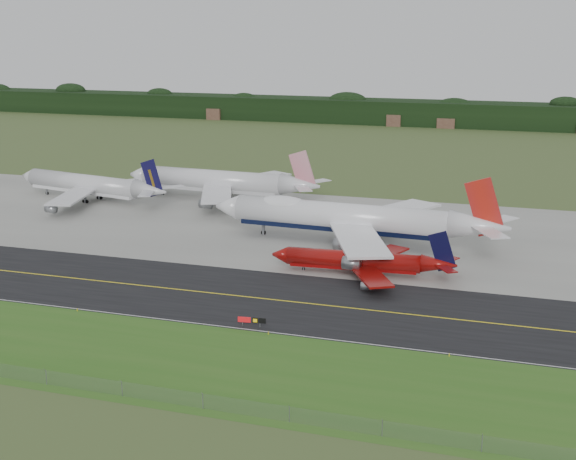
# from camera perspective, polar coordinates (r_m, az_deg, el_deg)

# --- Properties ---
(ground) EXTENTS (600.00, 600.00, 0.00)m
(ground) POSITION_cam_1_polar(r_m,az_deg,el_deg) (152.44, -0.83, -4.48)
(ground) COLOR #3F4F24
(ground) RESTS_ON ground
(grass_verge) EXTENTS (400.00, 30.00, 0.01)m
(grass_verge) POSITION_cam_1_polar(r_m,az_deg,el_deg) (122.06, -6.18, -9.50)
(grass_verge) COLOR #2F5F1B
(grass_verge) RESTS_ON ground
(taxiway) EXTENTS (400.00, 32.00, 0.02)m
(taxiway) POSITION_cam_1_polar(r_m,az_deg,el_deg) (148.86, -1.32, -4.95)
(taxiway) COLOR black
(taxiway) RESTS_ON ground
(apron) EXTENTS (400.00, 78.00, 0.01)m
(apron) POSITION_cam_1_polar(r_m,az_deg,el_deg) (199.44, 3.87, 0.03)
(apron) COLOR gray
(apron) RESTS_ON ground
(taxiway_centreline) EXTENTS (400.00, 0.40, 0.00)m
(taxiway_centreline) POSITION_cam_1_polar(r_m,az_deg,el_deg) (148.86, -1.32, -4.94)
(taxiway_centreline) COLOR yellow
(taxiway_centreline) RESTS_ON taxiway
(taxiway_edge_line) EXTENTS (400.00, 0.25, 0.00)m
(taxiway_edge_line) POSITION_cam_1_polar(r_m,az_deg,el_deg) (135.23, -3.50, -6.99)
(taxiway_edge_line) COLOR silver
(taxiway_edge_line) RESTS_ON taxiway
(perimeter_fence) EXTENTS (320.00, 0.10, 320.00)m
(perimeter_fence) POSITION_cam_1_polar(r_m,az_deg,el_deg) (110.99, -8.97, -11.50)
(perimeter_fence) COLOR slate
(perimeter_fence) RESTS_ON ground
(horizon_treeline) EXTENTS (700.00, 25.00, 12.00)m
(horizon_treeline) POSITION_cam_1_polar(r_m,az_deg,el_deg) (415.31, 11.49, 8.01)
(horizon_treeline) COLOR black
(horizon_treeline) RESTS_ON ground
(jet_ba_747) EXTENTS (70.56, 58.40, 17.74)m
(jet_ba_747) POSITION_cam_1_polar(r_m,az_deg,el_deg) (185.52, 4.45, 0.85)
(jet_ba_747) COLOR white
(jet_ba_747) RESTS_ON ground
(jet_red_737) EXTENTS (37.92, 30.87, 10.24)m
(jet_red_737) POSITION_cam_1_polar(r_m,az_deg,el_deg) (163.07, 5.39, -2.23)
(jet_red_737) COLOR maroon
(jet_red_737) RESTS_ON ground
(jet_navy_gold) EXTENTS (54.50, 46.76, 14.14)m
(jet_navy_gold) POSITION_cam_1_polar(r_m,az_deg,el_deg) (237.44, -13.81, 3.11)
(jet_navy_gold) COLOR silver
(jet_navy_gold) RESTS_ON ground
(jet_star_tail) EXTENTS (60.56, 50.67, 15.98)m
(jet_star_tail) POSITION_cam_1_polar(r_m,az_deg,el_deg) (232.75, -4.72, 3.43)
(jet_star_tail) COLOR silver
(jet_star_tail) RESTS_ON ground
(taxiway_sign) EXTENTS (4.76, 0.81, 1.59)m
(taxiway_sign) POSITION_cam_1_polar(r_m,az_deg,el_deg) (135.58, -2.60, -6.43)
(taxiway_sign) COLOR slate
(taxiway_sign) RESTS_ON ground
(edge_marker_left) EXTENTS (0.16, 0.16, 0.50)m
(edge_marker_left) POSITION_cam_1_polar(r_m,az_deg,el_deg) (147.57, -14.75, -5.51)
(edge_marker_left) COLOR yellow
(edge_marker_left) RESTS_ON ground
(edge_marker_center) EXTENTS (0.16, 0.16, 0.50)m
(edge_marker_center) POSITION_cam_1_polar(r_m,az_deg,el_deg) (132.47, -1.41, -7.33)
(edge_marker_center) COLOR yellow
(edge_marker_center) RESTS_ON ground
(edge_marker_right) EXTENTS (0.16, 0.16, 0.50)m
(edge_marker_right) POSITION_cam_1_polar(r_m,az_deg,el_deg) (126.52, 11.39, -8.70)
(edge_marker_right) COLOR yellow
(edge_marker_right) RESTS_ON ground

